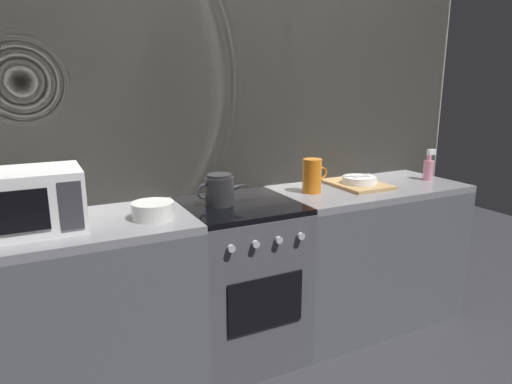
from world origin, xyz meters
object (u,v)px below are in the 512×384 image
Objects in this scene: microwave at (26,201)px; dish_pile at (358,182)px; kettle at (220,190)px; mixing_bowl at (153,210)px; pitcher at (312,176)px; spray_bottle at (429,168)px; stove_unit at (241,280)px.

dish_pile is at bearing 1.35° from microwave.
microwave reaches higher than kettle.
mixing_bowl is at bearing -175.42° from dish_pile.
pitcher is (0.59, 0.01, 0.02)m from kettle.
spray_bottle is at bearing -6.81° from dish_pile.
pitcher is 0.99× the size of spray_bottle.
kettle is 0.39m from mixing_bowl.
pitcher is 0.36m from dish_pile.
stove_unit is at bearing -177.44° from dish_pile.
dish_pile is (0.35, 0.01, -0.08)m from pitcher.
microwave is 0.54m from mixing_bowl.
microwave reaches higher than mixing_bowl.
pitcher is 0.89m from spray_bottle.
pitcher is 0.50× the size of dish_pile.
stove_unit is 4.50× the size of pitcher.
stove_unit is at bearing -176.81° from pitcher.
spray_bottle is at bearing -1.12° from stove_unit.
spray_bottle is (0.53, -0.06, 0.06)m from dish_pile.
pitcher is (0.48, 0.03, 0.55)m from stove_unit.
spray_bottle reaches higher than dish_pile.
dish_pile is 0.54m from spray_bottle.
mixing_bowl reaches higher than dish_pile.
kettle reaches higher than dish_pile.
dish_pile is at bearing 2.56° from stove_unit.
stove_unit is 0.54m from kettle.
mixing_bowl is at bearing -178.70° from spray_bottle.
mixing_bowl is (0.53, -0.06, -0.10)m from microwave.
pitcher reaches higher than mixing_bowl.
stove_unit is at bearing 8.01° from mixing_bowl.
mixing_bowl is at bearing -6.69° from microwave.
mixing_bowl is 0.99× the size of spray_bottle.
dish_pile is (0.94, 0.02, -0.06)m from kettle.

